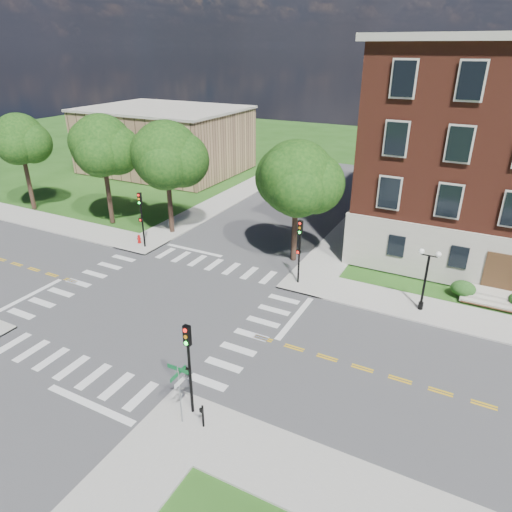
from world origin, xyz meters
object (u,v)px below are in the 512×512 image
at_px(fire_hydrant, 139,239).
at_px(street_sign_pole, 179,384).
at_px(traffic_signal_se, 189,359).
at_px(push_button_post, 203,415).
at_px(traffic_signal_ne, 300,244).
at_px(traffic_signal_nw, 141,213).
at_px(twin_lamp_west, 426,276).

bearing_deg(fire_hydrant, street_sign_pole, -44.44).
height_order(traffic_signal_se, push_button_post, traffic_signal_se).
xyz_separation_m(traffic_signal_ne, street_sign_pole, (0.54, -15.04, -0.88)).
xyz_separation_m(traffic_signal_ne, fire_hydrant, (-15.20, 0.39, -2.72)).
relative_size(traffic_signal_se, push_button_post, 4.00).
relative_size(traffic_signal_ne, traffic_signal_nw, 1.00).
bearing_deg(traffic_signal_se, traffic_signal_ne, 92.37).
distance_m(traffic_signal_ne, fire_hydrant, 15.44).
bearing_deg(push_button_post, traffic_signal_nw, 136.81).
height_order(twin_lamp_west, street_sign_pole, twin_lamp_west).
bearing_deg(push_button_post, traffic_signal_se, 150.02).
bearing_deg(traffic_signal_ne, fire_hydrant, 178.54).
distance_m(traffic_signal_ne, push_button_post, 15.14).
bearing_deg(fire_hydrant, twin_lamp_west, -0.27).
xyz_separation_m(traffic_signal_se, traffic_signal_nw, (-14.84, 14.28, 0.00)).
bearing_deg(traffic_signal_ne, push_button_post, -83.99).
xyz_separation_m(traffic_signal_se, twin_lamp_west, (7.98, 14.58, -0.66)).
bearing_deg(twin_lamp_west, traffic_signal_nw, -179.25).
xyz_separation_m(traffic_signal_se, push_button_post, (0.97, -0.56, -2.39)).
distance_m(twin_lamp_west, push_button_post, 16.78).
distance_m(traffic_signal_ne, traffic_signal_nw, 14.25).
distance_m(twin_lamp_west, street_sign_pole, 17.30).
bearing_deg(street_sign_pole, fire_hydrant, 135.56).
relative_size(traffic_signal_ne, street_sign_pole, 1.55).
xyz_separation_m(traffic_signal_nw, push_button_post, (15.81, -14.85, -2.39)).
distance_m(traffic_signal_se, push_button_post, 2.64).
bearing_deg(fire_hydrant, push_button_post, -42.30).
bearing_deg(street_sign_pole, push_button_post, 9.65).
bearing_deg(traffic_signal_ne, twin_lamp_west, 1.84).
xyz_separation_m(traffic_signal_nw, street_sign_pole, (14.78, -15.02, -0.88)).
xyz_separation_m(street_sign_pole, push_button_post, (1.03, 0.18, -1.51)).
distance_m(traffic_signal_ne, street_sign_pole, 15.08).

